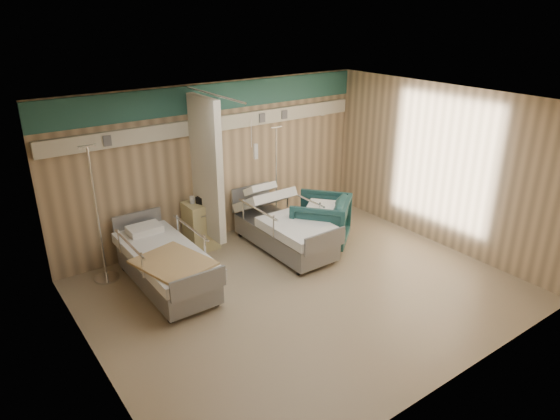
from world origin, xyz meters
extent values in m
cube|color=gray|center=(0.00, 0.00, 0.00)|extent=(6.00, 5.00, 0.00)
cube|color=tan|center=(0.00, 2.50, 1.40)|extent=(6.00, 0.04, 2.80)
cube|color=tan|center=(0.00, -2.50, 1.40)|extent=(6.00, 0.04, 2.80)
cube|color=tan|center=(-3.00, 0.00, 1.40)|extent=(0.04, 5.00, 2.80)
cube|color=tan|center=(3.00, 0.00, 1.40)|extent=(0.04, 5.00, 2.80)
cube|color=white|center=(0.00, 0.00, 2.80)|extent=(6.00, 5.00, 0.04)
cube|color=#296058|center=(0.00, 2.48, 2.55)|extent=(6.00, 0.04, 0.45)
cube|color=silver|center=(0.00, 2.45, 2.10)|extent=(5.88, 0.08, 0.25)
cylinder|color=silver|center=(-0.50, 1.60, 2.76)|extent=(0.03, 1.80, 0.03)
cube|color=silver|center=(-0.50, 1.95, 1.51)|extent=(0.12, 0.90, 2.35)
cube|color=#CFC181|center=(-0.55, 2.20, 0.42)|extent=(0.50, 0.48, 0.85)
imported|color=#1C4646|center=(1.25, 1.10, 0.44)|extent=(1.34, 1.35, 0.88)
cube|color=white|center=(1.23, 1.05, 0.91)|extent=(0.76, 0.75, 0.06)
cylinder|color=silver|center=(1.10, 2.25, 0.01)|extent=(0.35, 0.35, 0.03)
cylinder|color=silver|center=(1.10, 2.25, 0.96)|extent=(0.03, 0.03, 1.93)
cylinder|color=silver|center=(1.10, 2.25, 1.93)|extent=(0.23, 0.03, 0.03)
cylinder|color=silver|center=(-2.28, 2.09, 0.02)|extent=(0.39, 0.39, 0.03)
cylinder|color=silver|center=(-2.28, 2.09, 1.07)|extent=(0.03, 0.03, 2.15)
cylinder|color=silver|center=(-2.28, 2.09, 2.15)|extent=(0.26, 0.03, 0.03)
cube|color=black|center=(0.71, 1.16, 0.65)|extent=(0.18, 0.10, 0.04)
cube|color=tan|center=(-1.68, 0.84, 0.65)|extent=(1.05, 1.20, 0.04)
cube|color=black|center=(-0.49, 2.18, 0.91)|extent=(0.25, 0.21, 0.12)
cylinder|color=white|center=(-0.66, 2.25, 0.91)|extent=(0.11, 0.11, 0.13)
camera|label=1|loc=(-4.07, -5.04, 3.99)|focal=32.00mm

